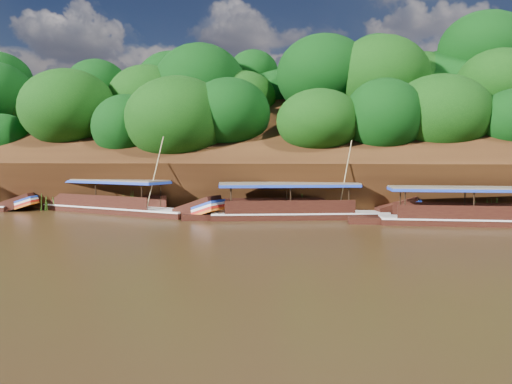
% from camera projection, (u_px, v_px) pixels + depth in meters
% --- Properties ---
extents(ground, '(160.00, 160.00, 0.00)m').
position_uv_depth(ground, '(279.00, 237.00, 26.44)').
color(ground, black).
rests_on(ground, ground).
extents(riverbank, '(120.00, 30.06, 19.40)m').
position_uv_depth(riverbank, '(310.00, 181.00, 48.59)').
color(riverbank, black).
rests_on(riverbank, ground).
extents(boat_0, '(14.65, 2.91, 5.70)m').
position_uv_depth(boat_0, '(494.00, 217.00, 30.71)').
color(boat_0, black).
rests_on(boat_0, ground).
extents(boat_1, '(14.28, 5.51, 5.77)m').
position_uv_depth(boat_1, '(310.00, 211.00, 34.05)').
color(boat_1, black).
rests_on(boat_1, ground).
extents(boat_2, '(15.92, 6.80, 6.11)m').
position_uv_depth(boat_2, '(123.00, 206.00, 37.19)').
color(boat_2, black).
rests_on(boat_2, ground).
extents(reeds, '(50.86, 1.98, 2.22)m').
position_uv_depth(reeds, '(270.00, 203.00, 35.99)').
color(reeds, '#2E5A16').
rests_on(reeds, ground).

